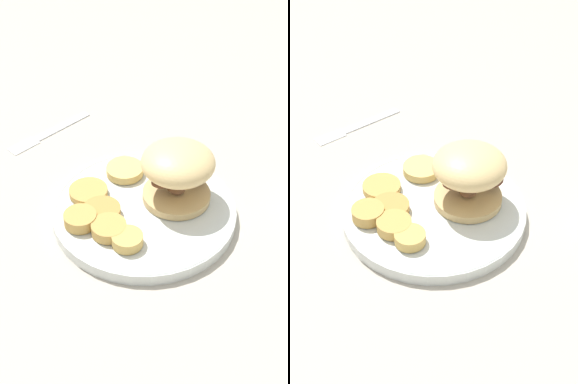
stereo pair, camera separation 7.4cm
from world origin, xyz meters
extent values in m
plane|color=#B2A899|center=(0.00, 0.00, 0.00)|extent=(4.00, 4.00, 0.00)
cylinder|color=silver|center=(0.00, 0.00, 0.01)|extent=(0.26, 0.26, 0.02)
torus|color=silver|center=(0.00, 0.00, 0.02)|extent=(0.26, 0.26, 0.01)
cylinder|color=tan|center=(-0.03, -0.04, 0.02)|extent=(0.10, 0.10, 0.01)
ellipsoid|color=brown|center=(-0.03, -0.04, 0.05)|extent=(0.04, 0.03, 0.02)
ellipsoid|color=brown|center=(-0.03, -0.04, 0.04)|extent=(0.04, 0.03, 0.02)
ellipsoid|color=brown|center=(-0.02, -0.03, 0.05)|extent=(0.05, 0.06, 0.01)
ellipsoid|color=#563323|center=(-0.05, -0.07, 0.05)|extent=(0.03, 0.04, 0.02)
ellipsoid|color=#E5C17F|center=(-0.03, -0.04, 0.08)|extent=(0.10, 0.10, 0.05)
cylinder|color=tan|center=(0.06, 0.07, 0.03)|extent=(0.04, 0.04, 0.02)
cylinder|color=tan|center=(-0.02, 0.08, 0.03)|extent=(0.04, 0.04, 0.02)
cylinder|color=tan|center=(0.08, 0.02, 0.02)|extent=(0.06, 0.06, 0.01)
cylinder|color=tan|center=(0.01, 0.07, 0.03)|extent=(0.05, 0.05, 0.02)
cylinder|color=#BC8942|center=(0.04, 0.05, 0.03)|extent=(0.05, 0.05, 0.01)
cylinder|color=#DBB766|center=(0.06, -0.05, 0.03)|extent=(0.06, 0.06, 0.01)
cube|color=silver|center=(0.24, -0.13, 0.00)|extent=(0.04, 0.12, 0.00)
cube|color=silver|center=(0.26, -0.05, 0.00)|extent=(0.04, 0.06, 0.00)
camera|label=1|loc=(-0.28, 0.48, 0.52)|focal=50.00mm
camera|label=2|loc=(-0.34, 0.44, 0.52)|focal=50.00mm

